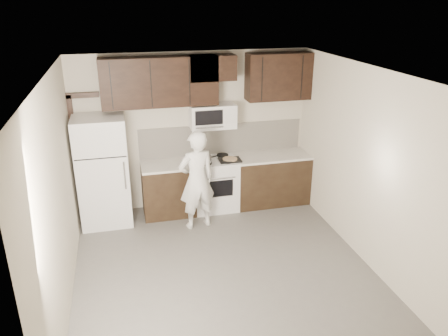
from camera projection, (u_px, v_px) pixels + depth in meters
name	position (u px, v px, depth m)	size (l,w,h in m)	color
floor	(225.00, 272.00, 6.00)	(4.50, 4.50, 0.00)	#595754
back_wall	(193.00, 131.00, 7.53)	(4.00, 4.00, 0.00)	#BCB4A0
ceiling	(225.00, 74.00, 5.00)	(4.50, 4.50, 0.00)	white
counter_run	(231.00, 182.00, 7.71)	(2.95, 0.64, 0.91)	black
stove	(215.00, 184.00, 7.64)	(0.76, 0.66, 0.94)	silver
backsplash	(222.00, 139.00, 7.69)	(2.90, 0.02, 0.54)	beige
upper_cabinets	(206.00, 78.00, 7.07)	(3.48, 0.35, 0.78)	black
microwave	(213.00, 116.00, 7.31)	(0.76, 0.42, 0.40)	silver
refrigerator	(103.00, 171.00, 7.02)	(0.80, 0.76, 1.80)	silver
door_trim	(78.00, 146.00, 7.10)	(0.50, 0.08, 2.12)	black
saucepan	(206.00, 160.00, 7.27)	(0.31, 0.19, 0.18)	silver
baking_tray	(230.00, 160.00, 7.44)	(0.37, 0.28, 0.02)	black
pizza	(230.00, 159.00, 7.43)	(0.25, 0.25, 0.02)	tan
person	(197.00, 180.00, 6.90)	(0.59, 0.39, 1.63)	white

